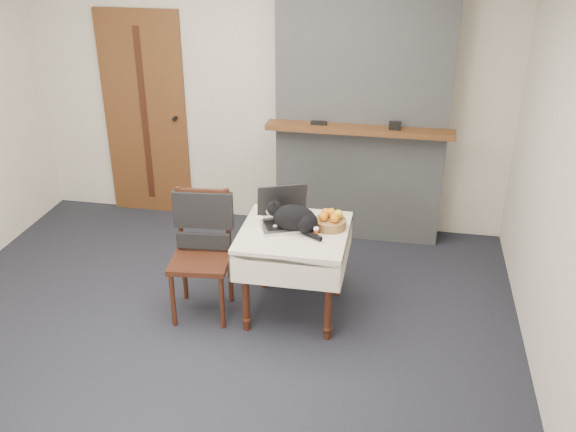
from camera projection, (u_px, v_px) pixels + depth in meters
The scene contains 12 objects.
ground at pixel (210, 334), 4.70m from camera, with size 4.50×4.50×0.00m, color black.
room_shell at pixel (216, 80), 4.34m from camera, with size 4.52×4.01×2.61m.
door at pixel (145, 115), 6.21m from camera, with size 0.82×0.10×2.00m.
chimney at pixel (363, 100), 5.61m from camera, with size 1.62×0.48×2.60m.
side_table at pixel (294, 244), 4.72m from camera, with size 0.78×0.78×0.70m.
laptop at pixel (285, 215), 4.74m from camera, with size 0.47×0.44×0.28m.
cat at pixel (295, 218), 4.62m from camera, with size 0.45×0.28×0.23m.
cream_jar at pixel (259, 221), 4.72m from camera, with size 0.06×0.06×0.07m, color white.
pill_bottle at pixel (316, 232), 4.55m from camera, with size 0.04×0.04×0.08m.
fruit_basket at pixel (330, 221), 4.69m from camera, with size 0.23×0.23×0.13m.
desk_clutter at pixel (324, 228), 4.69m from camera, with size 0.14×0.02×0.01m, color black.
chair at pixel (202, 236), 4.77m from camera, with size 0.48×0.47×0.97m.
Camera 1 is at (1.29, -3.67, 2.83)m, focal length 40.00 mm.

